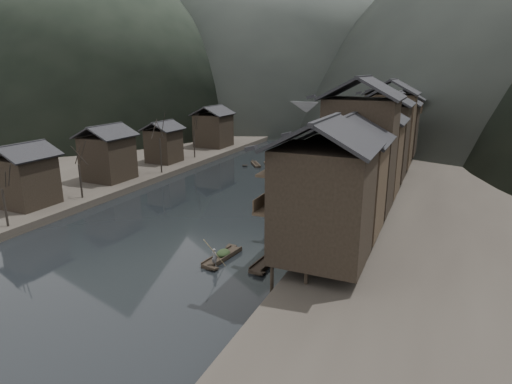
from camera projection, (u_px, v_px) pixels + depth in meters
The scene contains 13 objects.
water at pixel (190, 226), 48.33m from camera, with size 300.00×300.00×0.00m, color black.
right_bank at pixel (506, 172), 69.54m from camera, with size 40.00×200.00×1.80m, color #2D2823.
left_bank at pixel (154, 145), 96.96m from camera, with size 40.00×200.00×1.20m, color #2D2823.
stilt_houses at pixel (378, 133), 55.80m from camera, with size 9.00×67.60×16.61m.
left_houses at pixel (150, 139), 72.43m from camera, with size 8.10×53.20×8.73m.
bare_trees at pixel (142, 141), 65.19m from camera, with size 3.99×43.36×7.97m.
moored_sampans at pixel (338, 189), 62.17m from camera, with size 3.45×60.73×0.47m.
midriver_boats at pixel (310, 148), 94.59m from camera, with size 18.36×40.84×0.45m.
stone_bridge at pixel (340, 117), 110.15m from camera, with size 40.00×6.00×9.00m.
hero_sampan at pixel (222, 257), 39.80m from camera, with size 1.78×5.59×0.44m.
cargo_heap at pixel (223, 250), 39.87m from camera, with size 1.22×1.59×0.73m, color black.
boatman at pixel (214, 255), 37.73m from camera, with size 0.61×0.40×1.66m, color #58595B.
bamboo_pole at pixel (215, 228), 36.94m from camera, with size 0.06×0.06×4.20m, color #8C7A51.
Camera 1 is at (25.31, -38.43, 17.00)m, focal length 30.00 mm.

